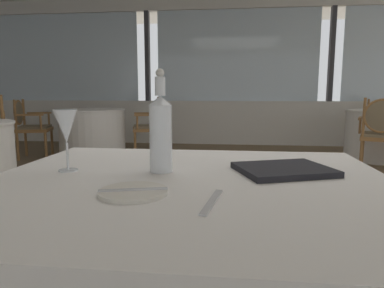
% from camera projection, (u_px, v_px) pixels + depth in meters
% --- Properties ---
extents(ground_plane, '(14.38, 14.38, 0.00)m').
position_uv_depth(ground_plane, '(239.00, 221.00, 2.74)').
color(ground_plane, '#756047').
extents(window_wall_far, '(11.06, 0.14, 2.82)m').
position_uv_depth(window_wall_far, '(236.00, 87.00, 6.65)').
color(window_wall_far, silver).
rests_on(window_wall_far, ground_plane).
extents(side_plate, '(0.18, 0.18, 0.01)m').
position_uv_depth(side_plate, '(133.00, 192.00, 0.89)').
color(side_plate, silver).
rests_on(side_plate, foreground_table).
extents(butter_knife, '(0.18, 0.06, 0.00)m').
position_uv_depth(butter_knife, '(133.00, 190.00, 0.89)').
color(butter_knife, silver).
rests_on(butter_knife, foreground_table).
extents(dinner_fork, '(0.05, 0.20, 0.00)m').
position_uv_depth(dinner_fork, '(212.00, 202.00, 0.82)').
color(dinner_fork, silver).
rests_on(dinner_fork, foreground_table).
extents(water_bottle, '(0.07, 0.07, 0.34)m').
position_uv_depth(water_bottle, '(161.00, 131.00, 1.12)').
color(water_bottle, white).
rests_on(water_bottle, foreground_table).
extents(wine_glass, '(0.08, 0.08, 0.21)m').
position_uv_depth(wine_glass, '(66.00, 127.00, 1.14)').
color(wine_glass, white).
rests_on(wine_glass, foreground_table).
extents(menu_book, '(0.35, 0.31, 0.02)m').
position_uv_depth(menu_book, '(284.00, 170.00, 1.13)').
color(menu_book, black).
rests_on(menu_book, foreground_table).
extents(background_table_0, '(1.05, 1.05, 0.75)m').
position_uv_depth(background_table_0, '(93.00, 133.00, 5.48)').
color(background_table_0, white).
rests_on(background_table_0, ground_plane).
extents(dining_chair_0_0, '(0.57, 0.62, 0.91)m').
position_uv_depth(dining_chair_0_0, '(29.00, 123.00, 5.30)').
color(dining_chair_0_0, olive).
rests_on(dining_chair_0_0, ground_plane).
extents(dining_chair_0_1, '(0.57, 0.62, 0.94)m').
position_uv_depth(dining_chair_0_1, '(153.00, 121.00, 5.61)').
color(dining_chair_0_1, olive).
rests_on(dining_chair_0_1, ground_plane).
extents(background_table_2, '(1.01, 1.01, 0.75)m').
position_uv_depth(background_table_2, '(379.00, 135.00, 5.21)').
color(background_table_2, white).
rests_on(background_table_2, ground_plane).
extents(dining_chair_2_0, '(0.63, 0.60, 0.90)m').
position_uv_depth(dining_chair_2_0, '(380.00, 121.00, 5.99)').
color(dining_chair_2_0, olive).
rests_on(dining_chair_2_0, ground_plane).
extents(dining_chair_2_1, '(0.63, 0.60, 0.95)m').
position_uv_depth(dining_chair_2_1, '(381.00, 129.00, 4.37)').
color(dining_chair_2_1, olive).
rests_on(dining_chair_2_1, ground_plane).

